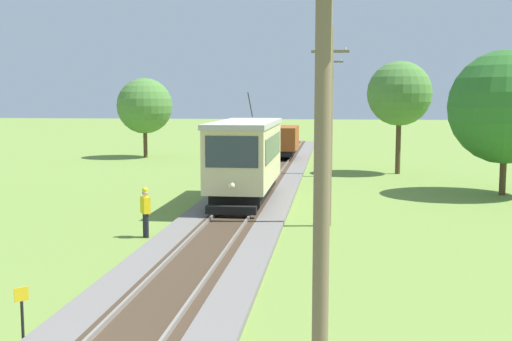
{
  "coord_description": "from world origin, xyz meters",
  "views": [
    {
      "loc": [
        3.93,
        -7.97,
        4.93
      ],
      "look_at": [
        0.57,
        19.78,
        1.67
      ],
      "focal_mm": 44.76,
      "sensor_mm": 36.0,
      "label": 1
    }
  ],
  "objects_px": {
    "freight_car": "(282,141)",
    "tree_left_far": "(145,106)",
    "utility_pole_near_tram": "(329,126)",
    "track_worker": "(145,210)",
    "utility_pole_mid": "(331,110)",
    "utility_pole_foreground": "(322,179)",
    "tree_right_near": "(506,107)",
    "red_tram": "(246,157)",
    "trackside_signal_marker": "(22,313)",
    "tree_left_near": "(400,94)"
  },
  "relations": [
    {
      "from": "red_tram",
      "to": "tree_left_far",
      "type": "height_order",
      "value": "tree_left_far"
    },
    {
      "from": "tree_left_near",
      "to": "utility_pole_foreground",
      "type": "bearing_deg",
      "value": -97.56
    },
    {
      "from": "trackside_signal_marker",
      "to": "tree_left_far",
      "type": "distance_m",
      "value": 39.56
    },
    {
      "from": "utility_pole_foreground",
      "to": "utility_pole_mid",
      "type": "relative_size",
      "value": 0.92
    },
    {
      "from": "trackside_signal_marker",
      "to": "tree_right_near",
      "type": "distance_m",
      "value": 26.06
    },
    {
      "from": "utility_pole_mid",
      "to": "tree_left_far",
      "type": "relative_size",
      "value": 1.25
    },
    {
      "from": "freight_car",
      "to": "tree_left_far",
      "type": "height_order",
      "value": "tree_left_far"
    },
    {
      "from": "red_tram",
      "to": "track_worker",
      "type": "height_order",
      "value": "red_tram"
    },
    {
      "from": "utility_pole_foreground",
      "to": "utility_pole_near_tram",
      "type": "distance_m",
      "value": 14.89
    },
    {
      "from": "freight_car",
      "to": "tree_right_near",
      "type": "bearing_deg",
      "value": -51.92
    },
    {
      "from": "utility_pole_foreground",
      "to": "utility_pole_mid",
      "type": "bearing_deg",
      "value": 90.0
    },
    {
      "from": "track_worker",
      "to": "tree_right_near",
      "type": "xyz_separation_m",
      "value": [
        14.94,
        11.53,
        3.41
      ]
    },
    {
      "from": "red_tram",
      "to": "utility_pole_near_tram",
      "type": "distance_m",
      "value": 6.11
    },
    {
      "from": "red_tram",
      "to": "tree_left_far",
      "type": "bearing_deg",
      "value": 117.45
    },
    {
      "from": "utility_pole_near_tram",
      "to": "track_worker",
      "type": "distance_m",
      "value": 7.42
    },
    {
      "from": "freight_car",
      "to": "utility_pole_mid",
      "type": "relative_size",
      "value": 0.65
    },
    {
      "from": "red_tram",
      "to": "tree_left_far",
      "type": "distance_m",
      "value": 24.24
    },
    {
      "from": "utility_pole_foreground",
      "to": "trackside_signal_marker",
      "type": "xyz_separation_m",
      "value": [
        -5.92,
        2.49,
        -3.08
      ]
    },
    {
      "from": "tree_left_near",
      "to": "track_worker",
      "type": "bearing_deg",
      "value": -118.01
    },
    {
      "from": "tree_left_near",
      "to": "tree_right_near",
      "type": "relative_size",
      "value": 0.99
    },
    {
      "from": "utility_pole_mid",
      "to": "tree_left_near",
      "type": "distance_m",
      "value": 4.82
    },
    {
      "from": "track_worker",
      "to": "tree_right_near",
      "type": "relative_size",
      "value": 0.25
    },
    {
      "from": "red_tram",
      "to": "freight_car",
      "type": "height_order",
      "value": "red_tram"
    },
    {
      "from": "utility_pole_near_tram",
      "to": "tree_left_near",
      "type": "bearing_deg",
      "value": 76.13
    },
    {
      "from": "freight_car",
      "to": "utility_pole_foreground",
      "type": "distance_m",
      "value": 39.84
    },
    {
      "from": "utility_pole_foreground",
      "to": "tree_left_far",
      "type": "distance_m",
      "value": 43.49
    },
    {
      "from": "trackside_signal_marker",
      "to": "track_worker",
      "type": "xyz_separation_m",
      "value": [
        -0.41,
        9.78,
        0.32
      ]
    },
    {
      "from": "utility_pole_mid",
      "to": "tree_left_far",
      "type": "bearing_deg",
      "value": 144.51
    },
    {
      "from": "tree_left_far",
      "to": "freight_car",
      "type": "bearing_deg",
      "value": -6.42
    },
    {
      "from": "utility_pole_mid",
      "to": "tree_right_near",
      "type": "relative_size",
      "value": 1.1
    },
    {
      "from": "red_tram",
      "to": "track_worker",
      "type": "distance_m",
      "value": 7.69
    },
    {
      "from": "utility_pole_foreground",
      "to": "tree_right_near",
      "type": "height_order",
      "value": "utility_pole_foreground"
    },
    {
      "from": "tree_left_near",
      "to": "tree_left_far",
      "type": "relative_size",
      "value": 1.12
    },
    {
      "from": "tree_right_near",
      "to": "tree_left_far",
      "type": "xyz_separation_m",
      "value": [
        -23.52,
        17.06,
        -0.24
      ]
    },
    {
      "from": "trackside_signal_marker",
      "to": "track_worker",
      "type": "height_order",
      "value": "track_worker"
    },
    {
      "from": "trackside_signal_marker",
      "to": "tree_left_far",
      "type": "bearing_deg",
      "value": 103.18
    },
    {
      "from": "utility_pole_near_tram",
      "to": "tree_left_far",
      "type": "bearing_deg",
      "value": 119.87
    },
    {
      "from": "red_tram",
      "to": "tree_left_far",
      "type": "relative_size",
      "value": 1.34
    },
    {
      "from": "freight_car",
      "to": "utility_pole_mid",
      "type": "xyz_separation_m",
      "value": [
        3.78,
        -9.38,
        2.52
      ]
    },
    {
      "from": "freight_car",
      "to": "tree_right_near",
      "type": "xyz_separation_m",
      "value": [
        12.39,
        -15.81,
        2.84
      ]
    },
    {
      "from": "utility_pole_foreground",
      "to": "tree_left_near",
      "type": "relative_size",
      "value": 1.02
    },
    {
      "from": "tree_left_near",
      "to": "tree_right_near",
      "type": "height_order",
      "value": "tree_right_near"
    },
    {
      "from": "track_worker",
      "to": "utility_pole_foreground",
      "type": "bearing_deg",
      "value": -100.96
    },
    {
      "from": "freight_car",
      "to": "trackside_signal_marker",
      "type": "relative_size",
      "value": 4.41
    },
    {
      "from": "track_worker",
      "to": "red_tram",
      "type": "bearing_deg",
      "value": 32.04
    },
    {
      "from": "tree_left_far",
      "to": "utility_pole_mid",
      "type": "bearing_deg",
      "value": -35.49
    },
    {
      "from": "utility_pole_foreground",
      "to": "utility_pole_near_tram",
      "type": "height_order",
      "value": "utility_pole_near_tram"
    },
    {
      "from": "tree_left_near",
      "to": "tree_left_far",
      "type": "distance_m",
      "value": 21.07
    },
    {
      "from": "freight_car",
      "to": "utility_pole_near_tram",
      "type": "bearing_deg",
      "value": -81.31
    },
    {
      "from": "utility_pole_mid",
      "to": "freight_car",
      "type": "bearing_deg",
      "value": 111.94
    }
  ]
}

